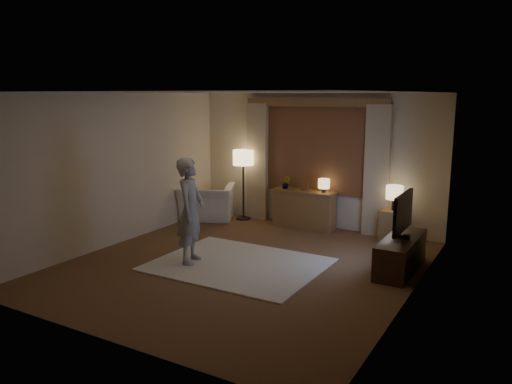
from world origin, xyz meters
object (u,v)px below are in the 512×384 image
Objects in this scene: sideboard at (304,210)px; side_table at (393,225)px; armchair at (207,202)px; person at (190,211)px; tv_stand at (401,254)px.

side_table is at bearing -1.64° from sideboard.
side_table is (3.79, 0.36, -0.08)m from armchair.
armchair is 2.81m from person.
person is at bearing -130.93° from side_table.
armchair is at bearing -168.70° from sideboard.
side_table is 1.57m from tv_stand.
armchair reaches higher than sideboard.
tv_stand is (4.30, -1.12, -0.11)m from armchair.
sideboard is 1.09× the size of armchair.
armchair is 0.68× the size of person.
person is at bearing 94.66° from armchair.
tv_stand is at bearing -83.52° from person.
sideboard is 2.73m from tv_stand.
sideboard is at bearing 178.36° from side_table.
sideboard is at bearing -29.89° from person.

